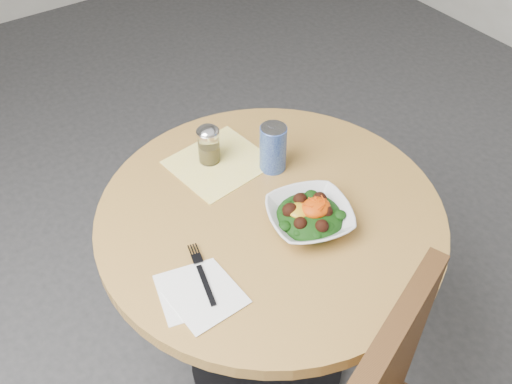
{
  "coord_description": "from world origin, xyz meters",
  "views": [
    {
      "loc": [
        -0.62,
        -0.82,
        1.8
      ],
      "look_at": [
        -0.03,
        0.03,
        0.81
      ],
      "focal_mm": 40.0,
      "sensor_mm": 36.0,
      "label": 1
    }
  ],
  "objects": [
    {
      "name": "ground",
      "position": [
        0.0,
        0.0,
        0.0
      ],
      "size": [
        6.0,
        6.0,
        0.0
      ],
      "primitive_type": "plane",
      "color": "#313134",
      "rests_on": "ground"
    },
    {
      "name": "table",
      "position": [
        0.0,
        0.0,
        0.55
      ],
      "size": [
        0.9,
        0.9,
        0.75
      ],
      "color": "black",
      "rests_on": "ground"
    },
    {
      "name": "cloth_napkin",
      "position": [
        -0.01,
        0.23,
        0.75
      ],
      "size": [
        0.28,
        0.26,
        0.0
      ],
      "primitive_type": "cube",
      "rotation": [
        0.0,
        0.0,
        0.12
      ],
      "color": "yellow",
      "rests_on": "table"
    },
    {
      "name": "paper_napkins",
      "position": [
        -0.29,
        -0.12,
        0.75
      ],
      "size": [
        0.18,
        0.2,
        0.0
      ],
      "color": "white",
      "rests_on": "table"
    },
    {
      "name": "salad_bowl",
      "position": [
        0.05,
        -0.09,
        0.78
      ],
      "size": [
        0.26,
        0.26,
        0.08
      ],
      "color": "silver",
      "rests_on": "table"
    },
    {
      "name": "fork",
      "position": [
        -0.25,
        -0.07,
        0.76
      ],
      "size": [
        0.07,
        0.19,
        0.0
      ],
      "color": "black",
      "rests_on": "table"
    },
    {
      "name": "spice_shaker",
      "position": [
        -0.02,
        0.26,
        0.81
      ],
      "size": [
        0.06,
        0.06,
        0.12
      ],
      "color": "silver",
      "rests_on": "table"
    },
    {
      "name": "beverage_can",
      "position": [
        0.1,
        0.13,
        0.82
      ],
      "size": [
        0.07,
        0.07,
        0.14
      ],
      "color": "navy",
      "rests_on": "table"
    }
  ]
}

